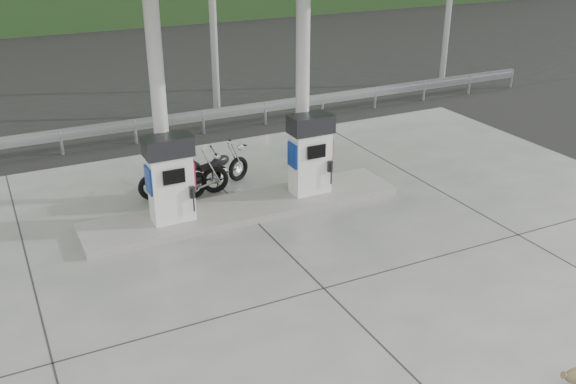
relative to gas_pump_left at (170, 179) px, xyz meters
name	(u,v)px	position (x,y,z in m)	size (l,w,h in m)	color
ground	(297,263)	(1.60, -2.50, -1.07)	(160.00, 160.00, 0.00)	black
forecourt_apron	(297,263)	(1.60, -2.50, -1.06)	(18.00, 14.00, 0.02)	slate
pump_island	(245,208)	(1.60, 0.00, -0.98)	(7.00, 1.40, 0.15)	gray
gas_pump_left	(170,179)	(0.00, 0.00, 0.00)	(0.95, 0.55, 1.80)	white
gas_pump_right	(310,154)	(3.20, 0.00, 0.00)	(0.95, 0.55, 1.80)	white
canopy_column_left	(158,97)	(0.00, 0.40, 1.60)	(0.30, 0.30, 5.00)	silver
canopy_column_right	(303,79)	(3.20, 0.40, 1.60)	(0.30, 0.30, 5.00)	silver
guardrail	(169,115)	(1.60, 5.50, -0.36)	(26.00, 0.16, 1.42)	gray
road	(140,108)	(1.60, 9.00, -1.07)	(60.00, 7.00, 0.01)	black
motorcycle_left	(184,178)	(0.68, 1.35, -0.59)	(1.93, 0.61, 0.91)	black
motorcycle_right	(218,171)	(1.52, 1.43, -0.62)	(1.80, 0.57, 0.85)	black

